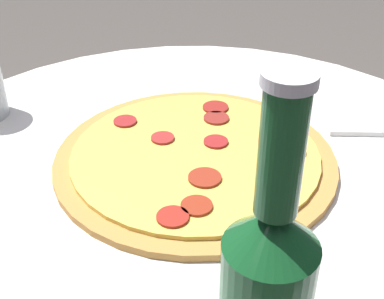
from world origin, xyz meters
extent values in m
cylinder|color=silver|center=(0.00, 0.00, 0.72)|extent=(0.87, 0.87, 0.02)
cylinder|color=#B77F3D|center=(-0.03, 0.00, 0.74)|extent=(0.37, 0.37, 0.01)
cylinder|color=#E0BC4C|center=(-0.03, 0.00, 0.74)|extent=(0.33, 0.33, 0.01)
cylinder|color=maroon|center=(-0.05, 0.03, 0.75)|extent=(0.03, 0.03, 0.00)
cylinder|color=maroon|center=(0.09, 0.01, 0.75)|extent=(0.04, 0.04, 0.00)
cylinder|color=maroon|center=(0.03, 0.02, 0.75)|extent=(0.04, 0.04, 0.00)
cylinder|color=maroon|center=(-0.03, 0.13, 0.75)|extent=(0.04, 0.04, 0.00)
cylinder|color=maroon|center=(0.11, -0.02, 0.75)|extent=(0.04, 0.04, 0.00)
cylinder|color=maroon|center=(-0.12, 0.02, 0.75)|extent=(0.04, 0.04, 0.00)
cylinder|color=maroon|center=(-0.10, -0.11, 0.75)|extent=(0.03, 0.03, 0.00)
cylinder|color=maroon|center=(-0.15, 0.02, 0.75)|extent=(0.04, 0.04, 0.00)
cylinder|color=maroon|center=(-0.05, -0.05, 0.75)|extent=(0.03, 0.03, 0.00)
cone|color=#144C23|center=(0.29, 0.07, 0.90)|extent=(0.07, 0.07, 0.03)
cylinder|color=#144C23|center=(0.29, 0.07, 0.96)|extent=(0.03, 0.03, 0.09)
cylinder|color=silver|center=(0.29, 0.07, 1.01)|extent=(0.03, 0.03, 0.01)
cube|color=white|center=(-0.18, 0.23, 0.74)|extent=(0.16, 0.10, 0.01)
camera|label=1|loc=(0.56, 0.04, 1.14)|focal=50.00mm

